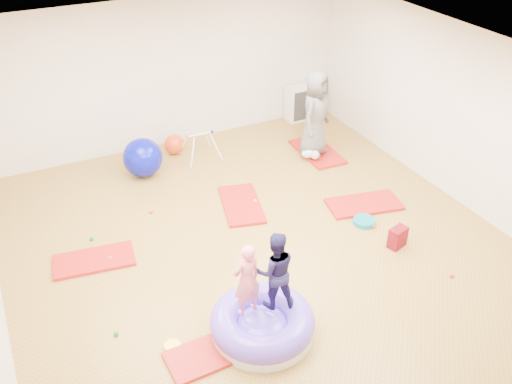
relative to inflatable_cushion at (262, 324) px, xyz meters
name	(u,v)px	position (x,y,z in m)	size (l,w,h in m)	color
room	(266,171)	(0.73, 1.34, 1.24)	(7.01, 8.01, 2.81)	#A47533
gym_mat_front_left	(212,353)	(-0.67, -0.04, -0.13)	(1.07, 0.53, 0.04)	#B03323
gym_mat_mid_left	(94,260)	(-1.52, 2.28, -0.13)	(1.12, 0.56, 0.05)	#B03323
gym_mat_center_back	(242,204)	(0.97, 2.65, -0.13)	(1.18, 0.59, 0.05)	#B03323
gym_mat_right	(364,204)	(2.76, 1.76, -0.13)	(1.19, 0.59, 0.05)	#B03323
gym_mat_rear_right	(317,152)	(3.03, 3.65, -0.13)	(1.23, 0.61, 0.05)	#B03323
inflatable_cushion	(262,324)	(0.00, 0.00, 0.00)	(1.27, 1.27, 0.40)	silver
child_pink	(247,276)	(-0.14, 0.12, 0.70)	(0.36, 0.24, 0.98)	pink
child_navy	(275,267)	(0.21, 0.09, 0.73)	(0.50, 0.39, 1.03)	#1C1843
adult_caregiver	(315,114)	(2.91, 3.60, 0.70)	(0.78, 0.51, 1.61)	#595959
infant	(311,153)	(2.78, 3.45, 0.00)	(0.35, 0.36, 0.21)	#BDE7F7
ball_pit_balls	(236,248)	(0.41, 1.64, -0.12)	(4.45, 3.40, 0.06)	#14881C
exercise_ball_blue	(143,158)	(-0.15, 4.32, 0.19)	(0.69, 0.69, 0.69)	#070CA1
exercise_ball_orange	(174,144)	(0.61, 4.85, 0.03)	(0.38, 0.38, 0.38)	red
infant_play_gym	(200,142)	(0.99, 4.46, 0.18)	(0.65, 0.62, 0.50)	silver
cube_shelf	(303,102)	(3.58, 5.13, 0.21)	(0.73, 0.36, 0.73)	silver
balance_disc	(364,221)	(2.47, 1.34, -0.12)	(0.34, 0.34, 0.08)	#0C758E
backpack	(398,237)	(2.55, 0.65, 0.00)	(0.27, 0.17, 0.32)	red
yellow_toy	(172,346)	(-1.05, 0.28, -0.14)	(0.20, 0.20, 0.03)	#FFF512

